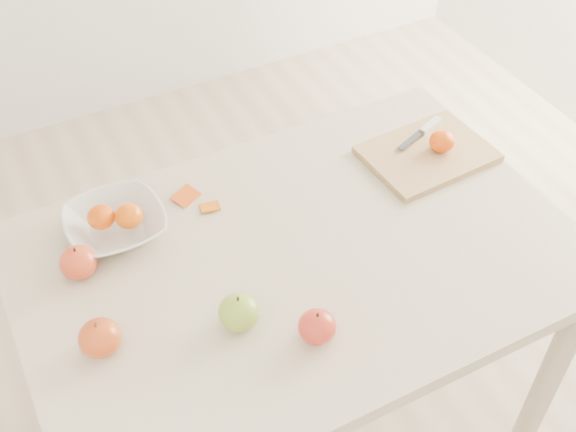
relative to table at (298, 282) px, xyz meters
name	(u,v)px	position (x,y,z in m)	size (l,w,h in m)	color
ground	(296,427)	(0.00, 0.00, -0.65)	(3.50, 3.50, 0.00)	#C6B293
table	(298,282)	(0.00, 0.00, 0.00)	(1.20, 0.80, 0.75)	beige
cutting_board	(427,154)	(0.44, 0.14, 0.11)	(0.30, 0.22, 0.02)	tan
board_tangerine	(442,141)	(0.47, 0.13, 0.14)	(0.06, 0.06, 0.05)	#EA4508
fruit_bowl	(115,224)	(-0.33, 0.24, 0.13)	(0.22, 0.22, 0.05)	silver
bowl_tangerine_near	(101,217)	(-0.36, 0.25, 0.15)	(0.06, 0.06, 0.05)	#E64508
bowl_tangerine_far	(129,216)	(-0.30, 0.23, 0.15)	(0.06, 0.06, 0.05)	#E85908
orange_peel_a	(186,197)	(-0.15, 0.28, 0.10)	(0.06, 0.04, 0.00)	#C4480D
orange_peel_b	(210,208)	(-0.12, 0.22, 0.10)	(0.04, 0.04, 0.00)	#D4630F
paring_knife	(427,128)	(0.48, 0.21, 0.12)	(0.17, 0.07, 0.01)	white
apple_green	(239,312)	(-0.19, -0.11, 0.14)	(0.08, 0.08, 0.07)	#648D1A
apple_red_a	(78,262)	(-0.44, 0.16, 0.13)	(0.08, 0.08, 0.07)	#A4291F
apple_red_c	(317,327)	(-0.07, -0.21, 0.13)	(0.07, 0.07, 0.07)	#A0040D
apple_red_d	(100,338)	(-0.45, -0.05, 0.14)	(0.08, 0.08, 0.07)	maroon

